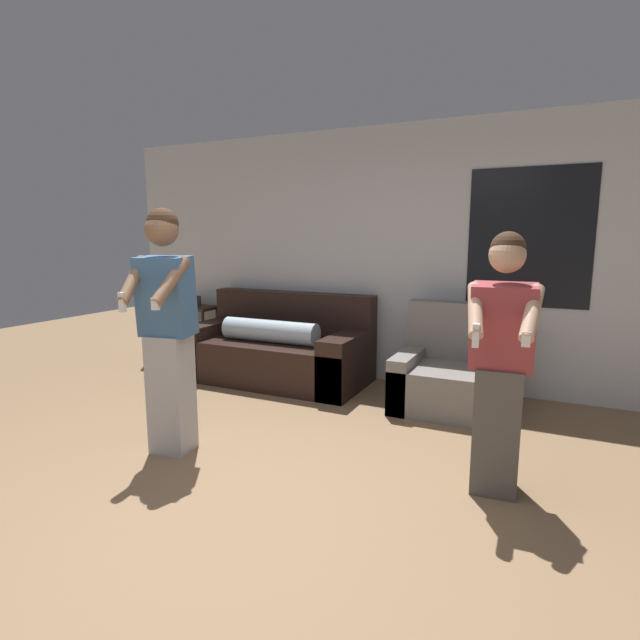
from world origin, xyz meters
TOP-DOWN VIEW (x-y plane):
  - ground_plane at (0.00, 0.00)m, footprint 14.00×14.00m
  - wall_back at (0.02, 3.04)m, footprint 6.82×0.07m
  - couch at (-1.14, 2.52)m, footprint 1.97×0.98m
  - armchair at (0.76, 2.41)m, footprint 0.95×0.87m
  - side_table at (-2.48, 2.79)m, footprint 0.48×0.36m
  - person_left at (-0.90, 0.55)m, footprint 0.43×0.50m
  - person_right at (1.31, 0.95)m, footprint 0.43×0.48m

SIDE VIEW (x-z plane):
  - ground_plane at x=0.00m, z-range 0.00..0.00m
  - armchair at x=0.76m, z-range -0.18..0.77m
  - couch at x=-1.14m, z-range -0.15..0.79m
  - side_table at x=-2.48m, z-range 0.14..1.00m
  - person_right at x=1.31m, z-range 0.02..1.61m
  - person_left at x=-0.90m, z-range 0.04..1.80m
  - wall_back at x=0.02m, z-range 0.00..2.70m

